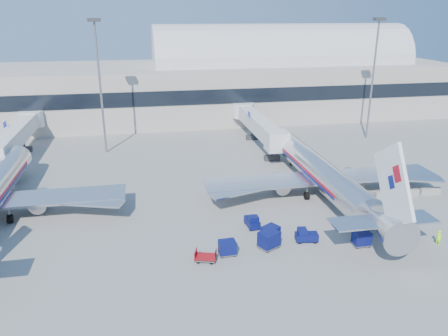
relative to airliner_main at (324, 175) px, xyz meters
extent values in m
plane|color=gray|center=(-10.00, -4.51, -2.93)|extent=(260.00, 260.00, 0.00)
cube|color=#B2AA9E|center=(-35.00, 51.49, 3.07)|extent=(170.00, 28.00, 12.00)
cube|color=black|center=(-35.00, 37.54, 4.07)|extent=(170.00, 0.40, 3.00)
cylinder|color=silver|center=(10.00, 51.49, 9.07)|extent=(60.00, 18.00, 18.00)
cylinder|color=silver|center=(0.00, 1.49, -0.03)|extent=(3.80, 28.00, 3.80)
sphere|color=silver|center=(0.00, 15.49, -0.03)|extent=(3.72, 3.72, 3.72)
cone|color=silver|center=(0.00, -15.51, 0.37)|extent=(3.80, 6.00, 3.80)
cube|color=#B50D1F|center=(0.00, 2.49, 0.22)|extent=(3.85, 20.16, 0.32)
cube|color=navy|center=(0.00, 2.49, -0.15)|extent=(3.85, 20.16, 0.32)
cube|color=white|center=(0.00, -16.01, 4.77)|extent=(0.35, 7.79, 8.74)
cube|color=silver|center=(0.00, -15.01, 0.57)|extent=(11.00, 3.00, 0.18)
cube|color=silver|center=(0.00, 0.49, -0.63)|extent=(32.00, 5.00, 0.28)
cylinder|color=#B7B7BC|center=(-5.50, 1.99, -1.58)|extent=(2.10, 3.80, 2.10)
cylinder|color=#B7B7BC|center=(5.50, 1.99, -1.58)|extent=(2.10, 3.80, 2.10)
cylinder|color=black|center=(0.00, 12.49, -2.48)|extent=(0.40, 0.90, 0.90)
sphere|color=silver|center=(-42.00, 15.49, -0.03)|extent=(3.72, 3.72, 3.72)
cylinder|color=#B7B7BC|center=(-36.50, 1.99, -1.58)|extent=(2.10, 3.80, 2.10)
cylinder|color=black|center=(-42.00, 12.49, -2.48)|extent=(0.40, 0.90, 0.90)
cube|color=silver|center=(-2.40, 25.49, 1.07)|extent=(2.70, 24.00, 2.70)
cube|color=silver|center=(-2.40, 13.29, 1.07)|extent=(3.40, 3.20, 3.20)
cylinder|color=silver|center=(-2.40, 36.99, 1.07)|extent=(4.40, 4.40, 3.00)
cube|color=#2D2D30|center=(-2.40, 15.49, -1.13)|extent=(0.50, 0.50, 3.00)
cube|color=#2D2D30|center=(-2.40, 15.49, -2.48)|extent=(2.60, 1.00, 0.90)
cube|color=#2D2D30|center=(-2.40, 28.49, -1.13)|extent=(0.50, 0.50, 3.00)
cube|color=#2D2D30|center=(-2.40, 28.49, -2.48)|extent=(2.60, 1.00, 0.90)
cube|color=#1B1F97|center=(-4.00, 25.49, 2.87)|extent=(0.12, 1.40, 0.90)
cube|color=silver|center=(-44.40, 25.49, 1.07)|extent=(2.70, 24.00, 2.70)
cylinder|color=silver|center=(-44.40, 36.99, 1.07)|extent=(4.40, 4.40, 3.00)
cube|color=#2D2D30|center=(-44.40, 15.49, -1.13)|extent=(0.50, 0.50, 3.00)
cube|color=#2D2D30|center=(-44.40, 15.49, -2.48)|extent=(2.60, 1.00, 0.90)
cube|color=#2D2D30|center=(-44.40, 28.49, -1.13)|extent=(0.50, 0.50, 3.00)
cube|color=#2D2D30|center=(-44.40, 28.49, -2.48)|extent=(2.60, 1.00, 0.90)
cube|color=#1B1F97|center=(-46.00, 25.49, 2.87)|extent=(0.12, 1.40, 0.90)
cylinder|color=slate|center=(-30.00, 25.49, 8.07)|extent=(0.36, 0.36, 22.00)
cube|color=#2D2D30|center=(-30.00, 25.49, 19.37)|extent=(2.00, 1.20, 0.60)
cylinder|color=slate|center=(20.00, 25.49, 8.07)|extent=(0.36, 0.36, 22.00)
cube|color=#2D2D30|center=(20.00, 25.49, 19.37)|extent=(2.00, 1.20, 0.60)
cube|color=#9E9E96|center=(8.00, -2.51, -2.48)|extent=(3.00, 0.55, 0.90)
cube|color=#9E9E96|center=(11.30, -2.51, -2.48)|extent=(3.00, 0.55, 0.90)
cube|color=#9E9E96|center=(14.60, -2.51, -2.48)|extent=(3.00, 0.55, 0.90)
cube|color=#090F4A|center=(-6.71, -11.70, -2.35)|extent=(2.54, 1.51, 0.78)
cube|color=#090F4A|center=(-7.23, -11.63, -1.73)|extent=(1.07, 1.16, 0.73)
cylinder|color=black|center=(-5.82, -11.35, -2.64)|extent=(0.61, 0.31, 0.58)
cube|color=#090F4A|center=(2.77, -9.46, -2.37)|extent=(2.59, 2.28, 0.76)
cube|color=#090F4A|center=(2.35, -9.18, -1.76)|extent=(1.33, 1.35, 0.71)
cylinder|color=black|center=(3.70, -9.54, -2.64)|extent=(0.60, 0.50, 0.57)
cube|color=#090F4A|center=(-11.68, -7.28, -2.34)|extent=(1.40, 2.53, 0.80)
cube|color=#090F4A|center=(-11.64, -7.81, -1.70)|extent=(1.13, 1.03, 0.74)
cylinder|color=black|center=(-12.22, -6.46, -2.63)|extent=(0.28, 0.61, 0.60)
cube|color=#090F4A|center=(-10.55, -10.82, -1.97)|extent=(2.28, 2.15, 1.46)
cube|color=slate|center=(-10.55, -10.82, -2.71)|extent=(2.40, 2.24, 0.10)
cylinder|color=black|center=(-10.23, -9.98, -2.73)|extent=(0.43, 0.35, 0.40)
cube|color=#090F4A|center=(-11.13, -12.27, -1.88)|extent=(2.48, 2.29, 1.60)
cube|color=slate|center=(-11.13, -12.27, -2.68)|extent=(2.60, 2.39, 0.11)
cylinder|color=black|center=(-10.72, -11.37, -2.71)|extent=(0.47, 0.36, 0.44)
cube|color=#090F4A|center=(-15.69, -12.81, -2.04)|extent=(1.74, 1.38, 1.36)
cube|color=slate|center=(-15.69, -12.81, -2.72)|extent=(1.83, 1.43, 0.09)
cylinder|color=black|center=(-15.06, -12.27, -2.74)|extent=(0.38, 0.16, 0.37)
cube|color=#090F4A|center=(-1.33, -13.64, -2.01)|extent=(1.74, 1.35, 1.40)
cube|color=slate|center=(-1.33, -13.64, -2.71)|extent=(1.84, 1.40, 0.10)
cylinder|color=black|center=(-0.66, -13.11, -2.73)|extent=(0.39, 0.16, 0.39)
cube|color=#090F4A|center=(4.21, -12.71, -2.06)|extent=(2.00, 1.81, 1.32)
cube|color=slate|center=(4.21, -12.71, -2.73)|extent=(2.10, 1.88, 0.09)
cylinder|color=black|center=(4.98, -12.50, -2.75)|extent=(0.39, 0.27, 0.36)
cube|color=slate|center=(-18.05, -13.59, -2.60)|extent=(2.40, 1.96, 0.11)
cube|color=maroon|center=(-18.05, -13.59, -2.41)|extent=(2.41, 2.01, 0.08)
cylinder|color=black|center=(-17.27, -13.30, -2.74)|extent=(0.40, 0.26, 0.38)
imported|color=#A1FF1A|center=(6.83, -14.98, -2.07)|extent=(0.63, 0.74, 1.72)
camera|label=1|loc=(-23.37, -51.16, 20.48)|focal=35.00mm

